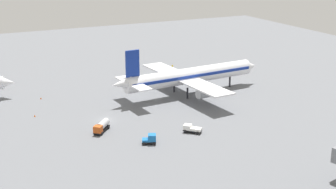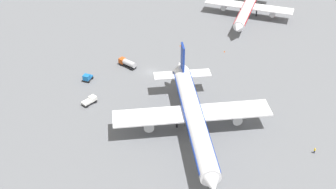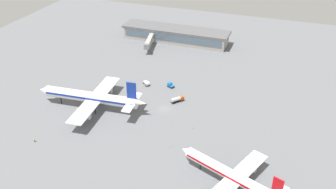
{
  "view_description": "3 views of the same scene",
  "coord_description": "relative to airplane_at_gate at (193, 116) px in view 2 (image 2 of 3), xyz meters",
  "views": [
    {
      "loc": [
        -37.59,
        -115.38,
        44.73
      ],
      "look_at": [
        15.75,
        -5.68,
        6.43
      ],
      "focal_mm": 51.86,
      "sensor_mm": 36.0,
      "label": 1
    },
    {
      "loc": [
        121.89,
        -0.04,
        77.2
      ],
      "look_at": [
        19.9,
        4.49,
        4.99
      ],
      "focal_mm": 48.15,
      "sensor_mm": 36.0,
      "label": 2
    },
    {
      "loc": [
        -49.48,
        132.32,
        90.2
      ],
      "look_at": [
        -0.94,
        -1.8,
        6.66
      ],
      "focal_mm": 39.6,
      "sensor_mm": 36.0,
      "label": 3
    }
  ],
  "objects": [
    {
      "name": "ground",
      "position": [
        -30.74,
        -10.56,
        -5.77
      ],
      "size": [
        288.0,
        288.0,
        0.0
      ],
      "primitive_type": "plane",
      "color": "slate"
    },
    {
      "name": "airplane_at_gate",
      "position": [
        0.0,
        0.0,
        0.0
      ],
      "size": [
        52.19,
        41.96,
        15.87
      ],
      "rotation": [
        0.0,
        0.0,
        0.08
      ],
      "color": "white",
      "rests_on": "ground"
    },
    {
      "name": "airplane_taxiing",
      "position": [
        -68.79,
        27.53,
        -1.04
      ],
      "size": [
        40.95,
        33.79,
        13.02
      ],
      "rotation": [
        0.0,
        0.0,
        5.91
      ],
      "color": "white",
      "rests_on": "ground"
    },
    {
      "name": "pushback_tractor",
      "position": [
        -14.48,
        -28.41,
        -4.8
      ],
      "size": [
        4.41,
        4.5,
        1.9
      ],
      "rotation": [
        0.0,
        0.0,
        2.33
      ],
      "color": "black",
      "rests_on": "ground"
    },
    {
      "name": "baggage_tug",
      "position": [
        -26.45,
        -30.39,
        -4.61
      ],
      "size": [
        3.69,
        3.21,
        2.3
      ],
      "rotation": [
        0.0,
        0.0,
        5.88
      ],
      "color": "black",
      "rests_on": "ground"
    },
    {
      "name": "fuel_truck",
      "position": [
        -34.18,
        -18.2,
        -4.38
      ],
      "size": [
        5.57,
        6.0,
        2.5
      ],
      "rotation": [
        0.0,
        0.0,
        4.0
      ],
      "color": "black",
      "rests_on": "ground"
    },
    {
      "name": "ground_crew_worker",
      "position": [
        9.17,
        29.76,
        -4.92
      ],
      "size": [
        0.53,
        0.53,
        1.67
      ],
      "rotation": [
        0.0,
        0.0,
        0.6
      ],
      "color": "#1E2338",
      "rests_on": "ground"
    },
    {
      "name": "safety_cone_near_gate",
      "position": [
        -42.24,
        14.68,
        -5.47
      ],
      "size": [
        0.44,
        0.44,
        0.6
      ],
      "primitive_type": "cone",
      "color": "#EA590C",
      "rests_on": "ground"
    },
    {
      "name": "safety_cone_far_side",
      "position": [
        -47.01,
        -0.16,
        -5.47
      ],
      "size": [
        0.44,
        0.44,
        0.6
      ],
      "primitive_type": "cone",
      "color": "#EA590C",
      "rests_on": "ground"
    }
  ]
}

